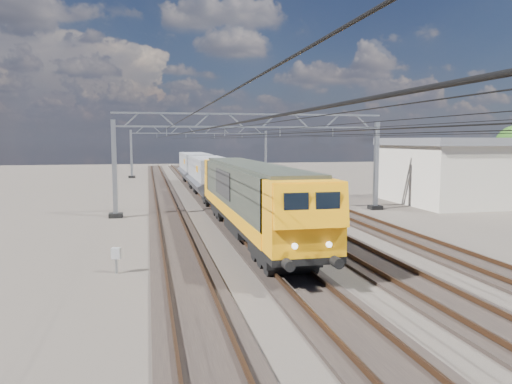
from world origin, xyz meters
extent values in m
plane|color=black|center=(0.00, 0.00, 0.00)|extent=(160.00, 160.00, 0.00)
cube|color=black|center=(-6.00, 0.00, 0.06)|extent=(2.60, 140.00, 0.12)
cube|color=brown|center=(-6.72, 0.00, 0.22)|extent=(0.08, 140.00, 0.16)
cube|color=brown|center=(-5.28, 0.00, 0.22)|extent=(0.08, 140.00, 0.16)
cube|color=black|center=(-2.00, 0.00, 0.06)|extent=(2.60, 140.00, 0.12)
cube|color=brown|center=(-2.72, 0.00, 0.22)|extent=(0.08, 140.00, 0.16)
cube|color=brown|center=(-1.28, 0.00, 0.22)|extent=(0.08, 140.00, 0.16)
cube|color=black|center=(2.00, 0.00, 0.06)|extent=(2.60, 140.00, 0.12)
cube|color=brown|center=(1.28, 0.00, 0.22)|extent=(0.08, 140.00, 0.16)
cube|color=brown|center=(2.72, 0.00, 0.22)|extent=(0.08, 140.00, 0.16)
cube|color=black|center=(6.00, 0.00, 0.06)|extent=(2.60, 140.00, 0.12)
cube|color=brown|center=(5.28, 0.00, 0.22)|extent=(0.08, 140.00, 0.16)
cube|color=brown|center=(6.72, 0.00, 0.22)|extent=(0.08, 140.00, 0.16)
cube|color=gray|center=(-9.50, 4.00, 3.30)|extent=(0.30, 0.30, 6.60)
cube|color=gray|center=(9.50, 4.00, 3.30)|extent=(0.30, 0.30, 6.60)
cube|color=black|center=(-9.50, 4.00, 0.15)|extent=(0.90, 0.90, 0.30)
cube|color=black|center=(9.50, 4.00, 0.15)|extent=(0.90, 0.90, 0.30)
cube|color=gray|center=(0.00, 4.00, 7.05)|extent=(19.30, 0.18, 0.12)
cube|color=gray|center=(0.00, 4.00, 6.15)|extent=(19.30, 0.18, 0.12)
cube|color=gray|center=(-8.31, 4.00, 6.60)|extent=(1.03, 0.10, 0.94)
cube|color=gray|center=(-5.94, 4.00, 6.60)|extent=(1.03, 0.10, 0.94)
cube|color=gray|center=(-3.56, 4.00, 6.60)|extent=(1.03, 0.10, 0.94)
cube|color=gray|center=(-1.19, 4.00, 6.60)|extent=(1.03, 0.10, 0.94)
cube|color=gray|center=(1.19, 4.00, 6.60)|extent=(1.03, 0.10, 0.94)
cube|color=gray|center=(3.56, 4.00, 6.60)|extent=(1.03, 0.10, 0.94)
cube|color=gray|center=(5.94, 4.00, 6.60)|extent=(1.03, 0.10, 0.94)
cube|color=gray|center=(8.31, 4.00, 6.60)|extent=(1.03, 0.10, 0.94)
cube|color=gray|center=(-6.00, 4.00, 5.82)|extent=(0.06, 0.06, 0.65)
cube|color=gray|center=(-2.00, 4.00, 5.82)|extent=(0.06, 0.06, 0.65)
cube|color=gray|center=(2.00, 4.00, 5.82)|extent=(0.06, 0.06, 0.65)
cube|color=gray|center=(6.00, 4.00, 5.82)|extent=(0.06, 0.06, 0.65)
cube|color=gray|center=(-9.50, 40.00, 3.30)|extent=(0.30, 0.30, 6.60)
cube|color=gray|center=(9.50, 40.00, 3.30)|extent=(0.30, 0.30, 6.60)
cube|color=black|center=(-9.50, 40.00, 0.15)|extent=(0.90, 0.90, 0.30)
cube|color=black|center=(9.50, 40.00, 0.15)|extent=(0.90, 0.90, 0.30)
cube|color=gray|center=(0.00, 40.00, 7.05)|extent=(19.30, 0.18, 0.12)
cube|color=gray|center=(0.00, 40.00, 6.15)|extent=(19.30, 0.18, 0.12)
cube|color=gray|center=(-8.31, 40.00, 6.60)|extent=(1.03, 0.10, 0.94)
cube|color=gray|center=(-5.94, 40.00, 6.60)|extent=(1.03, 0.10, 0.94)
cube|color=gray|center=(-3.56, 40.00, 6.60)|extent=(1.03, 0.10, 0.94)
cube|color=gray|center=(-1.19, 40.00, 6.60)|extent=(1.03, 0.10, 0.94)
cube|color=gray|center=(1.19, 40.00, 6.60)|extent=(1.03, 0.10, 0.94)
cube|color=gray|center=(3.56, 40.00, 6.60)|extent=(1.03, 0.10, 0.94)
cube|color=gray|center=(5.94, 40.00, 6.60)|extent=(1.03, 0.10, 0.94)
cube|color=gray|center=(8.31, 40.00, 6.60)|extent=(1.03, 0.10, 0.94)
cube|color=gray|center=(-6.00, 40.00, 5.82)|extent=(0.06, 0.06, 0.65)
cube|color=gray|center=(-2.00, 40.00, 5.82)|extent=(0.06, 0.06, 0.65)
cube|color=gray|center=(2.00, 40.00, 5.82)|extent=(0.06, 0.06, 0.65)
cube|color=gray|center=(6.00, 40.00, 5.82)|extent=(0.06, 0.06, 0.65)
cylinder|color=black|center=(-6.00, 8.00, 5.50)|extent=(0.03, 140.00, 0.03)
cylinder|color=black|center=(-6.00, 8.00, 6.00)|extent=(0.03, 140.00, 0.03)
cylinder|color=black|center=(-2.00, 8.00, 5.50)|extent=(0.03, 140.00, 0.03)
cylinder|color=black|center=(-2.00, 8.00, 6.00)|extent=(0.03, 140.00, 0.03)
cylinder|color=black|center=(2.00, 8.00, 5.50)|extent=(0.03, 140.00, 0.03)
cylinder|color=black|center=(2.00, 8.00, 6.00)|extent=(0.03, 140.00, 0.03)
cylinder|color=black|center=(6.00, 8.00, 5.50)|extent=(0.03, 140.00, 0.03)
cylinder|color=black|center=(6.00, 8.00, 6.00)|extent=(0.03, 140.00, 0.03)
cube|color=black|center=(-2.00, -11.44, 0.75)|extent=(2.20, 3.60, 0.60)
cube|color=black|center=(-2.00, 1.56, 0.75)|extent=(2.20, 3.60, 0.60)
cube|color=black|center=(-2.00, -4.94, 1.13)|extent=(2.65, 20.00, 0.25)
cube|color=black|center=(-2.00, -4.94, 0.75)|extent=(2.20, 4.50, 0.75)
cube|color=#292F27|center=(-2.00, -4.94, 2.55)|extent=(2.65, 17.00, 2.60)
cube|color=#FFA30D|center=(-3.34, -4.94, 1.55)|extent=(0.04, 17.00, 0.60)
cube|color=#FFA30D|center=(-0.66, -4.94, 1.55)|extent=(0.04, 17.00, 0.60)
cube|color=black|center=(-3.35, -3.94, 2.90)|extent=(0.05, 5.00, 1.40)
cube|color=black|center=(-0.65, -3.94, 2.90)|extent=(0.05, 5.00, 1.40)
cube|color=#292F27|center=(-2.00, -4.94, 3.92)|extent=(2.25, 18.00, 0.15)
cube|color=#FFA30D|center=(-2.00, -14.04, 2.55)|extent=(2.65, 1.80, 2.60)
cube|color=#FFA30D|center=(-2.00, -14.99, 3.05)|extent=(2.60, 0.46, 1.52)
cube|color=black|center=(-2.55, -15.09, 3.15)|extent=(0.85, 0.08, 0.75)
cube|color=black|center=(-1.45, -15.09, 3.15)|extent=(0.85, 0.08, 0.75)
cylinder|color=black|center=(-2.85, -15.24, 1.15)|extent=(0.36, 0.50, 0.36)
cylinder|color=black|center=(-1.15, -15.24, 1.15)|extent=(0.36, 0.50, 0.36)
cylinder|color=white|center=(-2.60, -15.14, 1.75)|extent=(0.20, 0.08, 0.20)
cylinder|color=white|center=(-1.40, -15.14, 1.75)|extent=(0.20, 0.08, 0.20)
cube|color=#FFA30D|center=(-2.00, 4.16, 2.55)|extent=(2.65, 1.80, 2.60)
cube|color=#FFA30D|center=(-2.00, 5.11, 3.05)|extent=(2.60, 0.46, 1.52)
cube|color=black|center=(-2.55, 5.21, 3.15)|extent=(0.85, 0.08, 0.75)
cube|color=black|center=(-1.45, 5.21, 3.15)|extent=(0.85, 0.08, 0.75)
cylinder|color=black|center=(-2.85, 5.36, 1.15)|extent=(0.36, 0.50, 0.36)
cylinder|color=black|center=(-1.15, 5.36, 1.15)|extent=(0.36, 0.50, 0.36)
cylinder|color=white|center=(-2.60, 5.26, 1.75)|extent=(0.20, 0.08, 0.20)
cylinder|color=white|center=(-1.40, 5.26, 1.75)|extent=(0.20, 0.08, 0.20)
cube|color=black|center=(-2.00, 8.26, 0.72)|extent=(2.20, 2.60, 0.55)
cube|color=black|center=(-2.00, 17.26, 0.72)|extent=(2.20, 2.60, 0.55)
cube|color=black|center=(-2.00, 12.76, 1.08)|extent=(2.40, 13.00, 0.20)
cube|color=gray|center=(-2.00, 12.76, 2.80)|extent=(2.80, 12.00, 1.80)
cube|color=#4A4B52|center=(-2.95, 12.76, 1.55)|extent=(1.48, 12.00, 1.36)
cube|color=#4A4B52|center=(-1.05, 12.76, 1.55)|extent=(1.48, 12.00, 1.36)
cube|color=#FFA30D|center=(-3.42, 9.76, 2.90)|extent=(0.04, 1.20, 0.50)
cube|color=black|center=(-2.00, 22.46, 0.72)|extent=(2.20, 2.60, 0.55)
cube|color=black|center=(-2.00, 31.46, 0.72)|extent=(2.20, 2.60, 0.55)
cube|color=black|center=(-2.00, 26.96, 1.08)|extent=(2.40, 13.00, 0.20)
cube|color=gray|center=(-2.00, 26.96, 2.80)|extent=(2.80, 12.00, 1.80)
cube|color=#4A4B52|center=(-2.95, 26.96, 1.55)|extent=(1.48, 12.00, 1.36)
cube|color=#4A4B52|center=(-1.05, 26.96, 1.55)|extent=(1.48, 12.00, 1.36)
cube|color=#FFA30D|center=(-3.42, 23.96, 2.90)|extent=(0.04, 1.20, 0.50)
cube|color=gray|center=(-8.60, -10.72, 0.30)|extent=(0.10, 0.10, 0.60)
cube|color=#B0B3B8|center=(-8.60, -10.72, 0.81)|extent=(0.39, 0.32, 0.43)
cube|color=beige|center=(22.00, 6.00, 2.40)|extent=(18.00, 10.00, 4.80)
cube|color=slate|center=(22.00, 6.00, 5.10)|extent=(18.60, 10.60, 0.60)
camera|label=1|loc=(-7.29, -30.71, 5.26)|focal=35.00mm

